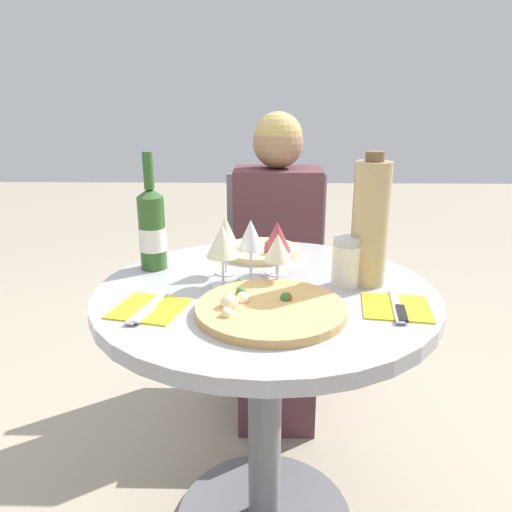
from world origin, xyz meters
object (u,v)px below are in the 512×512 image
object	(u,v)px
dining_table	(263,355)
pizza_large	(267,309)
chair_behind_diner	(275,289)
tall_carafe	(368,223)
wine_bottle	(150,228)
seated_diner	(275,280)

from	to	relation	value
dining_table	pizza_large	size ratio (longest dim) A/B	2.55
chair_behind_diner	tall_carafe	size ratio (longest dim) A/B	2.65
wine_bottle	tall_carafe	distance (m)	0.59
chair_behind_diner	seated_diner	size ratio (longest dim) A/B	0.78
wine_bottle	tall_carafe	size ratio (longest dim) A/B	0.96
dining_table	chair_behind_diner	xyz separation A→B (m)	(0.04, 0.79, -0.13)
seated_diner	tall_carafe	world-z (taller)	seated_diner
dining_table	seated_diner	bearing A→B (deg)	86.19
dining_table	tall_carafe	distance (m)	0.44
dining_table	wine_bottle	xyz separation A→B (m)	(-0.31, 0.15, 0.30)
pizza_large	wine_bottle	distance (m)	0.45
chair_behind_diner	pizza_large	distance (m)	1.00
chair_behind_diner	pizza_large	xyz separation A→B (m)	(-0.03, -0.95, 0.33)
pizza_large	wine_bottle	world-z (taller)	wine_bottle
seated_diner	chair_behind_diner	bearing A→B (deg)	-90.00
wine_bottle	tall_carafe	xyz separation A→B (m)	(0.57, -0.11, 0.04)
dining_table	pizza_large	world-z (taller)	pizza_large
tall_carafe	seated_diner	bearing A→B (deg)	109.75
tall_carafe	pizza_large	bearing A→B (deg)	-142.31
tall_carafe	wine_bottle	bearing A→B (deg)	169.41
dining_table	tall_carafe	xyz separation A→B (m)	(0.26, 0.04, 0.35)
dining_table	tall_carafe	size ratio (longest dim) A/B	2.55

